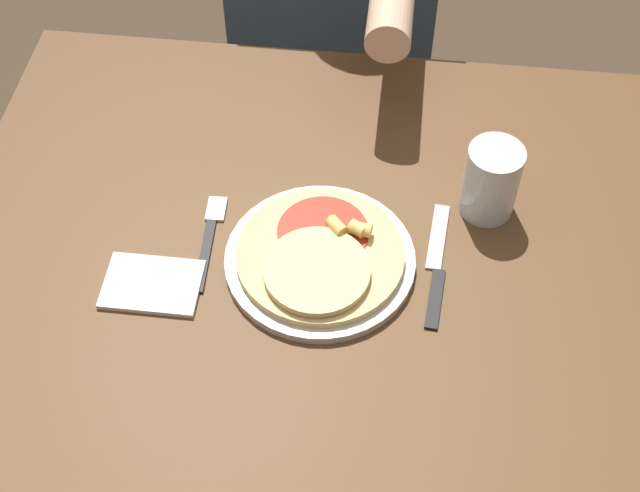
# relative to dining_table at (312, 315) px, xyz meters

# --- Properties ---
(ground_plane) EXTENTS (8.00, 8.00, 0.00)m
(ground_plane) POSITION_rel_dining_table_xyz_m (0.00, 0.00, -0.63)
(ground_plane) COLOR #423323
(dining_table) EXTENTS (1.08, 0.96, 0.73)m
(dining_table) POSITION_rel_dining_table_xyz_m (0.00, 0.00, 0.00)
(dining_table) COLOR brown
(dining_table) RESTS_ON ground_plane
(plate) EXTENTS (0.27, 0.27, 0.01)m
(plate) POSITION_rel_dining_table_xyz_m (0.01, 0.02, 0.11)
(plate) COLOR beige
(plate) RESTS_ON dining_table
(pizza) EXTENTS (0.24, 0.24, 0.04)m
(pizza) POSITION_rel_dining_table_xyz_m (0.01, 0.02, 0.13)
(pizza) COLOR #DBBC7A
(pizza) RESTS_ON plate
(fork) EXTENTS (0.03, 0.18, 0.00)m
(fork) POSITION_rel_dining_table_xyz_m (-0.15, 0.05, 0.11)
(fork) COLOR black
(fork) RESTS_ON dining_table
(knife) EXTENTS (0.03, 0.22, 0.00)m
(knife) POSITION_rel_dining_table_xyz_m (0.18, 0.03, 0.11)
(knife) COLOR black
(knife) RESTS_ON dining_table
(drinking_glass) EXTENTS (0.08, 0.08, 0.12)m
(drinking_glass) POSITION_rel_dining_table_xyz_m (0.24, 0.15, 0.16)
(drinking_glass) COLOR silver
(drinking_glass) RESTS_ON dining_table
(napkin) EXTENTS (0.13, 0.09, 0.01)m
(napkin) POSITION_rel_dining_table_xyz_m (-0.22, -0.05, 0.11)
(napkin) COLOR silver
(napkin) RESTS_ON dining_table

